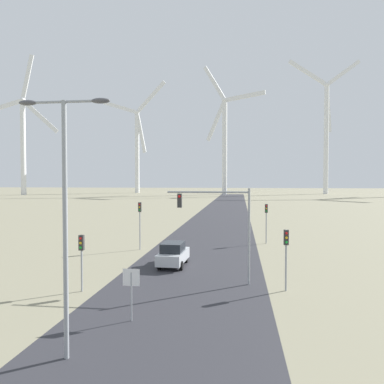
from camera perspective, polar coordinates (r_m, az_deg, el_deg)
road_surface at (r=53.51m, az=3.72°, el=-5.23°), size 10.00×240.00×0.01m
streetlamp at (r=14.42m, az=-18.80°, el=-0.50°), size 3.48×0.32×9.55m
stop_sign_near at (r=18.22m, az=-9.24°, el=-13.74°), size 0.81×0.07×2.47m
traffic_light_post_near_left at (r=23.27m, az=-16.50°, el=-8.48°), size 0.28×0.33×3.36m
traffic_light_post_near_right at (r=23.10m, az=14.15°, el=-8.00°), size 0.28×0.34×3.65m
traffic_light_post_mid_left at (r=35.65m, az=-7.95°, el=-3.53°), size 0.28×0.34×4.49m
traffic_light_post_mid_right at (r=39.52m, az=11.25°, el=-3.41°), size 0.28×0.33×4.11m
traffic_light_mast_overhead at (r=23.82m, az=4.26°, el=-3.49°), size 5.27×0.35×6.08m
car_approaching at (r=29.10m, az=-2.89°, el=-9.44°), size 1.99×4.18×1.83m
wind_turbine_far_left at (r=181.16m, az=-24.36°, el=7.85°), size 34.67×5.78×61.17m
wind_turbine_left at (r=193.12m, az=-8.36°, el=7.56°), size 35.05×9.41×55.30m
wind_turbine_center at (r=169.57m, az=4.99°, el=8.55°), size 27.53×14.97×58.98m
wind_turbine_right at (r=187.86m, az=19.78°, el=9.32°), size 35.67×15.83×64.05m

